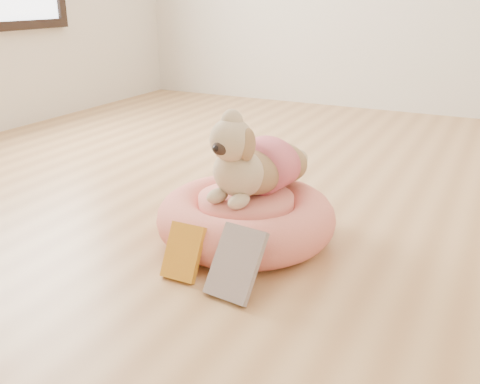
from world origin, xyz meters
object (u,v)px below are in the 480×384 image
at_px(dog, 254,148).
at_px(pet_bed, 246,218).
at_px(book_yellow, 183,252).
at_px(book_white, 236,263).

bearing_deg(dog, pet_bed, -96.65).
bearing_deg(book_yellow, book_white, -4.59).
relative_size(pet_bed, dog, 1.43).
relative_size(pet_bed, book_yellow, 3.63).
xyz_separation_m(book_yellow, book_white, (0.20, -0.02, 0.01)).
xyz_separation_m(pet_bed, book_white, (0.15, -0.37, 0.02)).
relative_size(pet_bed, book_white, 2.91).
distance_m(pet_bed, book_white, 0.40).
distance_m(book_yellow, book_white, 0.20).
xyz_separation_m(pet_bed, dog, (0.01, 0.04, 0.26)).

